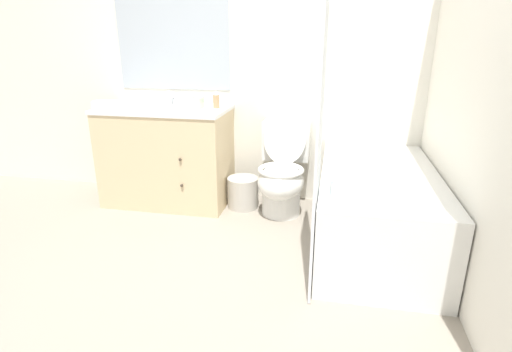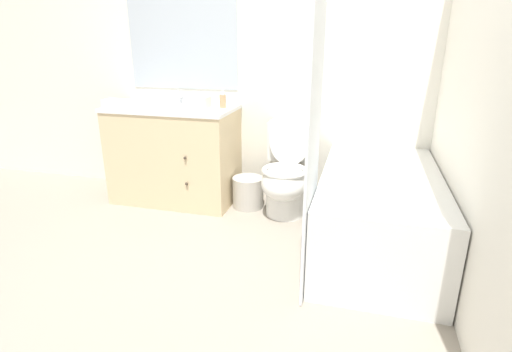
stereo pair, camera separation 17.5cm
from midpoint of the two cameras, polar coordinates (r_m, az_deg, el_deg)
name	(u,v)px [view 2 (the right image)]	position (r m, az deg, el deg)	size (l,w,h in m)	color
ground_plane	(201,301)	(2.34, -5.66, -17.34)	(14.00, 14.00, 0.00)	gray
wall_back	(270,55)	(3.48, 3.58, 16.86)	(8.00, 0.06, 2.50)	white
wall_right	(473,64)	(2.64, 30.32, 13.63)	(0.05, 2.63, 2.50)	white
vanity_cabinet	(175,153)	(3.57, -10.15, 3.23)	(1.08, 0.60, 0.84)	beige
sink_faucet	(182,99)	(3.66, -9.18, 10.82)	(0.14, 0.12, 0.12)	silver
toilet	(287,174)	(3.26, 5.96, 0.20)	(0.39, 0.62, 0.81)	white
bathtub	(378,211)	(2.87, 18.68, -4.83)	(0.76, 1.49, 0.54)	white
shower_curtain	(314,125)	(2.13, 10.66, 7.19)	(0.01, 0.47, 1.91)	white
wastebasket	(248,192)	(3.43, 0.32, -2.35)	(0.26, 0.26, 0.26)	#B7B2A8
tissue_box	(201,102)	(3.38, -6.44, 10.46)	(0.14, 0.13, 0.11)	silver
soap_dispenser	(223,101)	(3.35, -3.26, 10.69)	(0.05, 0.05, 0.14)	tan
hand_towel_folded	(118,104)	(3.48, -17.69, 9.78)	(0.24, 0.12, 0.07)	white
bath_towel_folded	(352,185)	(2.39, 15.60, -1.27)	(0.27, 0.26, 0.09)	silver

